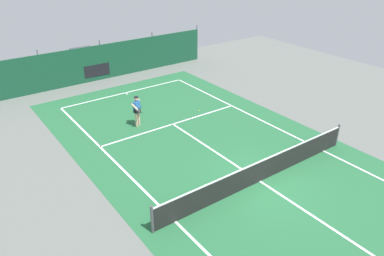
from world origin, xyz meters
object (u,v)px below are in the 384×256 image
(parked_car, at_px, (86,61))
(tennis_ball_near_player, at_px, (199,111))
(tennis_net, at_px, (261,171))
(tennis_player, at_px, (137,109))

(parked_car, bearing_deg, tennis_ball_near_player, 104.55)
(tennis_net, relative_size, parked_car, 2.40)
(tennis_player, height_order, tennis_ball_near_player, tennis_player)
(tennis_net, height_order, tennis_ball_near_player, tennis_net)
(tennis_ball_near_player, relative_size, parked_car, 0.02)
(tennis_player, height_order, parked_car, parked_car)
(tennis_player, bearing_deg, parked_car, -120.64)
(tennis_ball_near_player, xyz_separation_m, parked_car, (-2.53, 10.28, 0.81))
(tennis_net, xyz_separation_m, tennis_player, (-1.57, 7.31, 0.45))
(tennis_net, bearing_deg, tennis_ball_near_player, 73.02)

